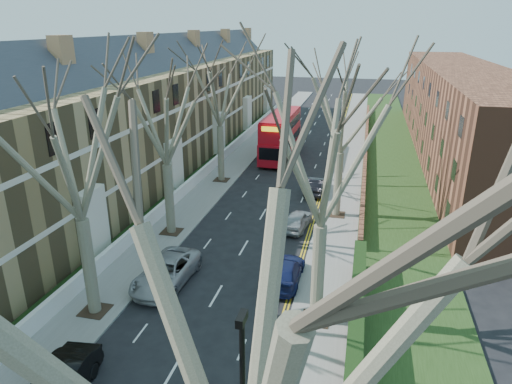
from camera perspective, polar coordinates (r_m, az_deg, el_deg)
The scene contains 17 objects.
pavement_left at distance 54.45m, azimuth -1.11°, elevation 5.12°, with size 3.00×102.00×0.12m, color slate.
pavement_right at distance 52.81m, azimuth 11.62°, elevation 4.21°, with size 3.00×102.00×0.12m, color slate.
terrace_left at distance 48.50m, azimuth -12.51°, elevation 9.38°, with size 9.70×78.00×13.60m.
flats_right at distance 56.53m, azimuth 23.98°, elevation 9.07°, with size 13.97×54.00×10.00m.
front_wall_left at distance 47.41m, azimuth -5.50°, elevation 3.40°, with size 0.30×78.00×1.00m.
grass_verge_right at distance 52.87m, azimuth 16.51°, elevation 3.90°, with size 6.00×102.00×0.06m.
tree_left_mid at distance 22.60m, azimuth -22.24°, elevation 6.54°, with size 10.50×10.50×14.71m.
tree_left_far at distance 31.15m, azimuth -11.59°, elevation 10.47°, with size 10.15×10.15×14.22m.
tree_left_dist at distance 42.17m, azimuth -4.68°, elevation 13.74°, with size 10.50×10.50×14.71m.
tree_right_near at distance 7.55m, azimuth -1.80°, elevation -16.43°, with size 10.85×10.85×15.20m.
tree_right_mid at distance 20.46m, azimuth 8.64°, elevation 6.51°, with size 10.50×10.50×14.71m.
tree_right_far at distance 34.24m, azimuth 10.88°, elevation 11.39°, with size 10.15×10.15×14.22m.
double_decker_bus at distance 51.98m, azimuth 3.12°, elevation 7.00°, with size 3.04×11.64×4.83m.
car_left_far at distance 27.47m, azimuth -11.14°, elevation -9.77°, with size 2.54×5.50×1.53m, color #98999D.
car_right_near at distance 27.26m, azimuth 3.71°, elevation -9.88°, with size 1.86×4.57×1.33m, color #161D4D.
car_right_mid at distance 33.95m, azimuth 5.17°, elevation -3.52°, with size 1.59×3.95×1.35m, color gray.
car_right_far at distance 41.20m, azimuth 7.35°, elevation 0.81°, with size 1.48×4.26×1.40m, color black.
Camera 1 is at (7.34, -11.82, 14.38)m, focal length 32.00 mm.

